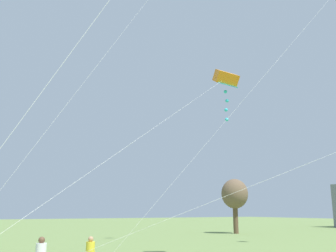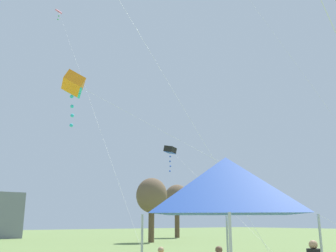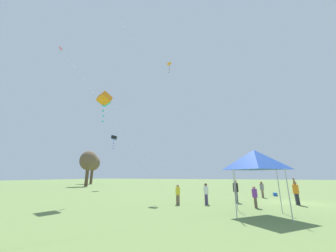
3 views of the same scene
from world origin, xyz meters
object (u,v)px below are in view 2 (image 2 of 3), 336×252
festival_tent (227,185)px  kite_pink_delta_1 (60,13)px  kite_orange_box_2 (74,85)px  kite_black_box_4 (170,150)px

festival_tent → kite_pink_delta_1: bearing=79.1°
kite_orange_box_2 → kite_black_box_4: (13.49, 8.59, -0.99)m
festival_tent → kite_black_box_4: (15.43, 22.12, 5.79)m
kite_orange_box_2 → kite_pink_delta_1: bearing=76.0°
festival_tent → kite_pink_delta_1: kite_pink_delta_1 is taller
festival_tent → kite_pink_delta_1: 31.23m
kite_pink_delta_1 → kite_orange_box_2: kite_pink_delta_1 is taller
kite_orange_box_2 → kite_black_box_4: size_ratio=0.72×
kite_orange_box_2 → kite_black_box_4: kite_orange_box_2 is taller
kite_pink_delta_1 → kite_orange_box_2: bearing=-104.0°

